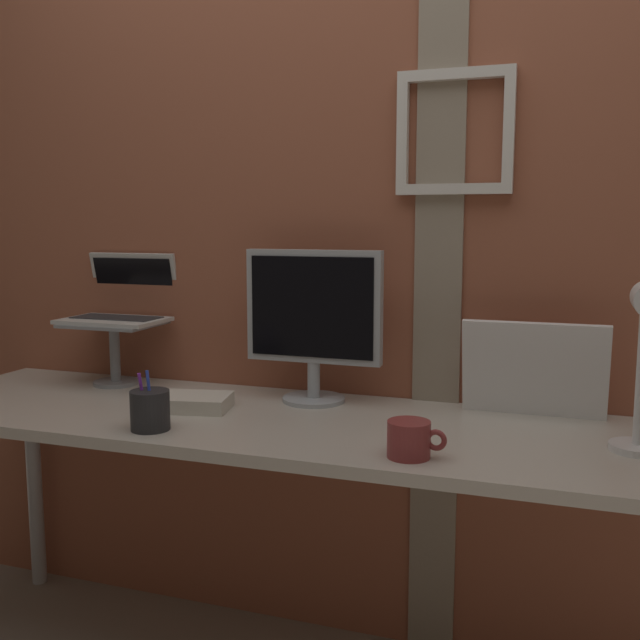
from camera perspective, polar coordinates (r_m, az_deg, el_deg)
brick_wall_back at (r=2.17m, az=4.47°, el=7.11°), size 3.04×0.16×2.50m
desk at (r=1.93m, az=-0.98°, el=-9.83°), size 2.34×0.62×0.76m
monitor at (r=2.05m, az=-0.52°, el=0.40°), size 0.40×0.18×0.43m
laptop_stand at (r=2.38m, az=-15.85°, el=-1.71°), size 0.28×0.22×0.20m
laptop at (r=2.41m, az=-15.10°, el=1.40°), size 0.32×0.26×0.21m
whiteboard_panel at (r=1.99m, az=16.46°, el=-3.77°), size 0.37×0.07×0.26m
pen_cup at (r=1.86m, az=-13.21°, el=-6.90°), size 0.10×0.10×0.15m
coffee_mug at (r=1.62m, az=7.06°, el=-9.28°), size 0.13×0.10×0.08m
paper_clutter_stack at (r=2.04m, az=-9.92°, el=-6.37°), size 0.22×0.18×0.04m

